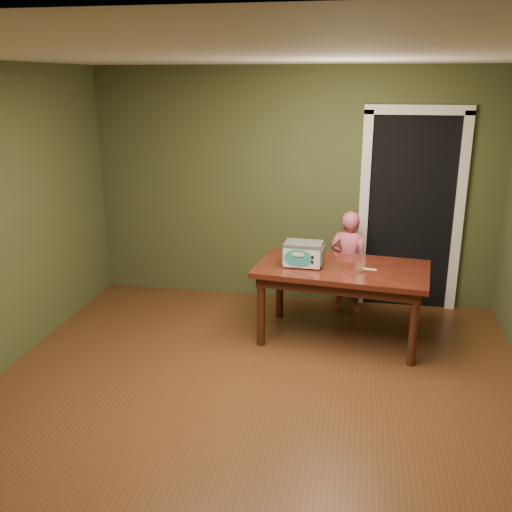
{
  "coord_description": "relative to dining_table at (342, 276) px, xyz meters",
  "views": [
    {
      "loc": [
        0.74,
        -3.74,
        2.45
      ],
      "look_at": [
        -0.13,
        1.0,
        0.95
      ],
      "focal_mm": 40.0,
      "sensor_mm": 36.0,
      "label": 1
    }
  ],
  "objects": [
    {
      "name": "child",
      "position": [
        0.05,
        0.71,
        -0.08
      ],
      "size": [
        0.45,
        0.32,
        1.14
      ],
      "primitive_type": "imported",
      "rotation": [
        0.0,
        0.0,
        3.01
      ],
      "color": "#CE5471",
      "rests_on": "floor"
    },
    {
      "name": "baking_pan",
      "position": [
        0.16,
        -0.11,
        0.11
      ],
      "size": [
        0.1,
        0.1,
        0.02
      ],
      "color": "silver",
      "rests_on": "dining_table"
    },
    {
      "name": "spatula",
      "position": [
        0.23,
        -0.04,
        0.1
      ],
      "size": [
        0.18,
        0.06,
        0.01
      ],
      "primitive_type": "cube",
      "rotation": [
        0.0,
        0.0,
        -0.19
      ],
      "color": "#FFEE6E",
      "rests_on": "dining_table"
    },
    {
      "name": "room_shell",
      "position": [
        -0.62,
        -1.45,
        1.06
      ],
      "size": [
        4.52,
        5.02,
        2.61
      ],
      "color": "#3E4625",
      "rests_on": "ground"
    },
    {
      "name": "dining_table",
      "position": [
        0.0,
        0.0,
        0.0
      ],
      "size": [
        1.69,
        1.08,
        0.75
      ],
      "rotation": [
        0.0,
        0.0,
        -0.12
      ],
      "color": "black",
      "rests_on": "floor"
    },
    {
      "name": "doorway",
      "position": [
        0.68,
        1.33,
        0.41
      ],
      "size": [
        1.1,
        0.66,
        2.25
      ],
      "color": "black",
      "rests_on": "ground"
    },
    {
      "name": "floor",
      "position": [
        -0.62,
        -1.45,
        -0.65
      ],
      "size": [
        5.0,
        5.0,
        0.0
      ],
      "primitive_type": "plane",
      "color": "#522E17",
      "rests_on": "ground"
    },
    {
      "name": "toy_oven",
      "position": [
        -0.37,
        -0.04,
        0.23
      ],
      "size": [
        0.39,
        0.28,
        0.23
      ],
      "rotation": [
        0.0,
        0.0,
        -0.05
      ],
      "color": "#4C4F54",
      "rests_on": "dining_table"
    }
  ]
}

